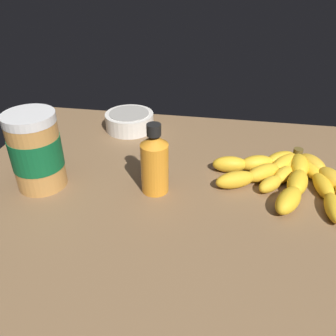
{
  "coord_description": "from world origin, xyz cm",
  "views": [
    {
      "loc": [
        -8.3,
        54.22,
        40.09
      ],
      "look_at": [
        1.08,
        -1.08,
        4.56
      ],
      "focal_mm": 37.49,
      "sensor_mm": 36.0,
      "label": 1
    }
  ],
  "objects_px": {
    "banana_bunch": "(291,176)",
    "peanut_butter_jar": "(36,151)",
    "honey_bottle": "(154,163)",
    "small_bowl": "(130,121)"
  },
  "relations": [
    {
      "from": "banana_bunch",
      "to": "peanut_butter_jar",
      "type": "xyz_separation_m",
      "value": [
        0.48,
        0.09,
        0.06
      ]
    },
    {
      "from": "small_bowl",
      "to": "banana_bunch",
      "type": "bearing_deg",
      "value": 153.9
    },
    {
      "from": "honey_bottle",
      "to": "small_bowl",
      "type": "height_order",
      "value": "honey_bottle"
    },
    {
      "from": "banana_bunch",
      "to": "small_bowl",
      "type": "height_order",
      "value": "small_bowl"
    },
    {
      "from": "honey_bottle",
      "to": "small_bowl",
      "type": "bearing_deg",
      "value": -65.23
    },
    {
      "from": "peanut_butter_jar",
      "to": "small_bowl",
      "type": "distance_m",
      "value": 0.3
    },
    {
      "from": "banana_bunch",
      "to": "small_bowl",
      "type": "relative_size",
      "value": 2.27
    },
    {
      "from": "banana_bunch",
      "to": "honey_bottle",
      "type": "relative_size",
      "value": 2.0
    },
    {
      "from": "banana_bunch",
      "to": "honey_bottle",
      "type": "bearing_deg",
      "value": 15.06
    },
    {
      "from": "honey_bottle",
      "to": "banana_bunch",
      "type": "bearing_deg",
      "value": -164.94
    }
  ]
}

